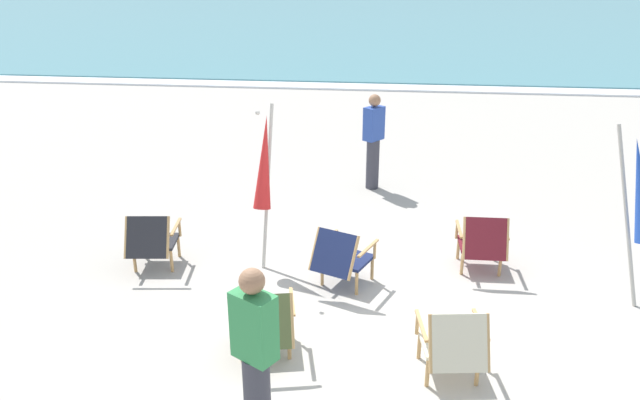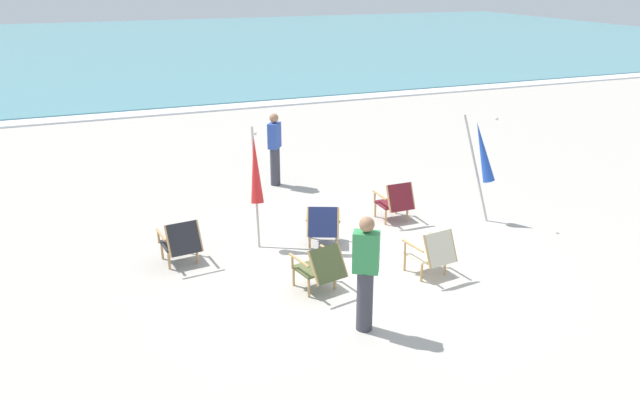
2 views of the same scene
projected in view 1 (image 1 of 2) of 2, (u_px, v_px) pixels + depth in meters
The scene contains 12 objects.
ground_plane at pixel (370, 324), 6.83m from camera, with size 80.00×80.00×0.00m, color #B2AAA0.
sea at pixel (392, 19), 37.48m from camera, with size 80.00×40.00×0.10m, color teal.
surf_band at pixel (387, 87), 18.75m from camera, with size 80.00×1.10×0.06m, color white.
beach_chair_front_left at pixel (152, 240), 7.83m from camera, with size 0.66×0.81×0.79m.
beach_chair_back_right at pixel (453, 343), 5.75m from camera, with size 0.67×0.78×0.81m.
beach_chair_mid_center at pixel (265, 321), 6.11m from camera, with size 0.72×0.87×0.78m.
beach_chair_far_center at pixel (341, 256), 7.41m from camera, with size 0.82×0.91×0.79m.
beach_chair_front_right at pixel (482, 242), 7.76m from camera, with size 0.61×0.71×0.81m.
umbrella_furled_blue at pixel (640, 192), 6.85m from camera, with size 0.52×0.65×2.04m.
umbrella_furled_red at pixel (264, 164), 7.70m from camera, with size 0.30×0.61×2.07m.
person_near_chairs at pixel (373, 141), 10.48m from camera, with size 0.37×0.39×1.63m.
person_by_waterline at pixel (255, 359), 4.85m from camera, with size 0.39×0.35×1.63m.
Camera 1 is at (0.12, -5.86, 3.78)m, focal length 35.00 mm.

